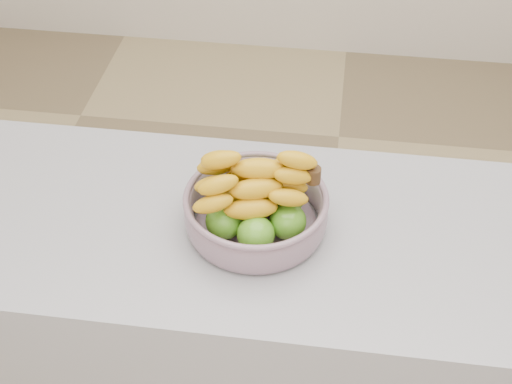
{
  "coord_description": "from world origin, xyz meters",
  "views": [
    {
      "loc": [
        -0.02,
        -1.41,
        1.99
      ],
      "look_at": [
        -0.17,
        -0.31,
        1.0
      ],
      "focal_mm": 50.0,
      "sensor_mm": 36.0,
      "label": 1
    }
  ],
  "objects": [
    {
      "name": "ground",
      "position": [
        0.0,
        0.0,
        0.0
      ],
      "size": [
        4.0,
        4.0,
        0.0
      ],
      "primitive_type": "plane",
      "color": "#9F8B61",
      "rests_on": "ground"
    },
    {
      "name": "fruit_bowl",
      "position": [
        -0.17,
        -0.31,
        0.96
      ],
      "size": [
        0.31,
        0.31,
        0.19
      ],
      "rotation": [
        0.0,
        0.0,
        0.13
      ],
      "color": "#8B96A6",
      "rests_on": "counter"
    },
    {
      "name": "counter",
      "position": [
        0.0,
        -0.31,
        0.45
      ],
      "size": [
        2.0,
        0.6,
        0.9
      ],
      "primitive_type": "cube",
      "color": "#939199",
      "rests_on": "ground"
    }
  ]
}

